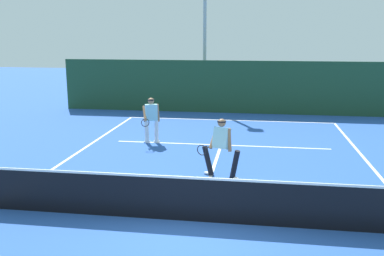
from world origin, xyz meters
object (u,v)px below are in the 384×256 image
player_far (151,118)px  light_pole (205,14)px  player_near (221,145)px  tennis_ball (293,206)px

player_far → light_pole: light_pole is taller
player_near → tennis_ball: size_ratio=25.55×
tennis_ball → light_pole: size_ratio=0.01×
player_near → tennis_ball: player_near is taller
tennis_ball → player_near: bearing=134.4°
tennis_ball → player_far: bearing=130.9°
player_far → tennis_ball: 7.25m
player_near → light_pole: (-1.92, 11.88, 4.07)m
player_near → player_far: 4.56m
player_near → tennis_ball: bearing=156.4°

